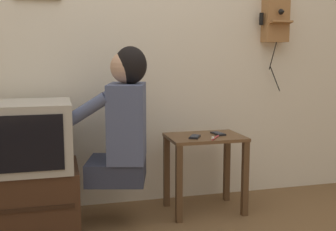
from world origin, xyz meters
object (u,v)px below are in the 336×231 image
television (24,136)px  cell_phone_spare (218,134)px  wall_phone_antique (276,16)px  cell_phone_held (195,137)px  toothbrush (215,137)px  person (123,120)px

television → cell_phone_spare: size_ratio=4.31×
wall_phone_antique → cell_phone_spare: wall_phone_antique is taller
television → cell_phone_spare: 1.29m
cell_phone_held → cell_phone_spare: size_ratio=1.06×
toothbrush → cell_phone_spare: bearing=-82.8°
cell_phone_held → toothbrush: size_ratio=0.95×
television → toothbrush: television is taller
cell_phone_held → toothbrush: (0.12, -0.07, 0.00)m
television → cell_phone_held: television is taller
person → toothbrush: person is taller
television → toothbrush: (1.21, -0.07, -0.06)m
person → television: bearing=100.3°
wall_phone_antique → cell_phone_held: wall_phone_antique is taller
person → television: size_ratio=1.52×
cell_phone_spare → toothbrush: toothbrush is taller
cell_phone_spare → wall_phone_antique: bearing=16.7°
television → cell_phone_spare: television is taller
person → cell_phone_spare: 0.71m
wall_phone_antique → cell_phone_held: 1.15m
person → cell_phone_spare: bearing=-66.3°
television → wall_phone_antique: 2.01m
television → cell_phone_spare: bearing=2.7°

